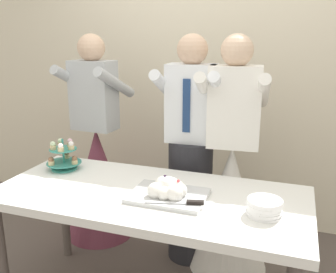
% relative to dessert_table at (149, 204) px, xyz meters
% --- Properties ---
extents(rear_wall, '(5.20, 0.10, 2.90)m').
position_rel_dessert_table_xyz_m(rear_wall, '(0.00, 1.37, 0.75)').
color(rear_wall, beige).
rests_on(rear_wall, ground_plane).
extents(dessert_table, '(1.80, 0.80, 0.78)m').
position_rel_dessert_table_xyz_m(dessert_table, '(0.00, 0.00, 0.00)').
color(dessert_table, white).
rests_on(dessert_table, ground_plane).
extents(cupcake_stand, '(0.23, 0.23, 0.21)m').
position_rel_dessert_table_xyz_m(cupcake_stand, '(-0.68, 0.17, 0.16)').
color(cupcake_stand, teal).
rests_on(cupcake_stand, dessert_table).
extents(main_cake_tray, '(0.43, 0.31, 0.12)m').
position_rel_dessert_table_xyz_m(main_cake_tray, '(0.13, -0.04, 0.12)').
color(main_cake_tray, silver).
rests_on(main_cake_tray, dessert_table).
extents(plate_stack, '(0.18, 0.18, 0.09)m').
position_rel_dessert_table_xyz_m(plate_stack, '(0.65, -0.07, 0.12)').
color(plate_stack, white).
rests_on(plate_stack, dessert_table).
extents(person_groom, '(0.48, 0.51, 1.66)m').
position_rel_dessert_table_xyz_m(person_groom, '(0.07, 0.62, 0.05)').
color(person_groom, '#232328').
rests_on(person_groom, ground_plane).
extents(person_bride, '(0.56, 0.56, 1.66)m').
position_rel_dessert_table_xyz_m(person_bride, '(0.38, 0.59, -0.12)').
color(person_bride, white).
rests_on(person_bride, ground_plane).
extents(person_guest, '(0.56, 0.56, 1.66)m').
position_rel_dessert_table_xyz_m(person_guest, '(-0.74, 0.70, -0.12)').
color(person_guest, brown).
rests_on(person_guest, ground_plane).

